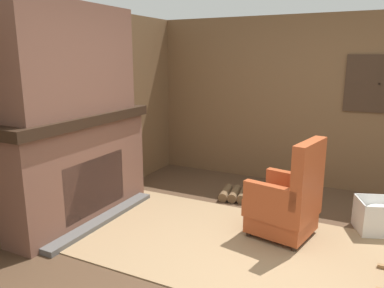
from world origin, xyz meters
The scene contains 12 objects.
ground_plane centered at (0.00, 0.00, 0.00)m, with size 14.00×14.00×0.00m, color #4C3523.
wood_panel_wall_left centered at (-2.38, 0.00, 1.20)m, with size 0.06×5.30×2.40m.
wood_panel_wall_back centered at (0.02, 2.38, 1.21)m, with size 5.30×0.09×2.40m.
fireplace_hearth centered at (-2.13, 0.00, 0.60)m, with size 0.63×1.97×1.21m.
chimney_breast centered at (-2.14, 0.00, 1.80)m, with size 0.37×1.64×1.16m.
area_rug centered at (-0.22, 0.15, 0.01)m, with size 3.61×1.79×0.01m.
armchair centered at (0.07, 0.57, 0.38)m, with size 0.72×0.70×1.05m.
firewood_stack centered at (-0.79, 1.37, 0.06)m, with size 0.42×0.47×0.12m.
laundry_basket centered at (0.94, 1.12, 0.18)m, with size 0.56×0.51×0.36m.
oil_lamp_vase centered at (-2.18, -0.73, 1.30)m, with size 0.10×0.10×0.24m.
storage_case centered at (-2.18, 0.51, 1.28)m, with size 0.16×0.27×0.12m.
decorative_plate_on_mantel centered at (-2.20, 0.07, 1.35)m, with size 0.07×0.28×0.27m.
Camera 1 is at (0.80, -3.07, 1.83)m, focal length 35.00 mm.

